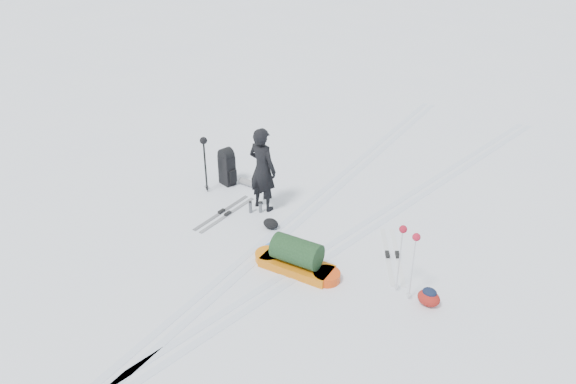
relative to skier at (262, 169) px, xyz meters
The scene contains 13 objects.
ground 1.47m from the skier, 37.10° to the right, with size 200.00×200.00×0.00m, color white.
ski_tracks 1.79m from the skier, ahead, with size 3.38×17.97×0.01m.
skier is the anchor object (origin of this frame).
pulk_sled 2.46m from the skier, 37.23° to the right, with size 1.75×0.68×0.66m.
expedition_rucksack 1.45m from the skier, 162.23° to the left, with size 1.00×0.46×0.91m.
ski_poles_black 1.53m from the skier, behind, with size 0.19×0.16×1.34m.
ski_poles_silver 3.88m from the skier, 14.23° to the right, with size 0.41×0.22×1.32m.
touring_skis_grey 1.26m from the skier, 126.02° to the right, with size 0.29×1.73×0.06m.
touring_skis_white 3.24m from the skier, ahead, with size 1.25×1.73×0.07m.
rope_coil 1.88m from the skier, 42.72° to the right, with size 0.69×0.69×0.06m.
small_daypack 4.39m from the skier, 12.58° to the right, with size 0.41×0.32×0.33m.
thermos_pair 0.84m from the skier, 91.91° to the right, with size 0.24×0.21×0.28m.
stuff_sack 1.19m from the skier, 41.70° to the right, with size 0.36×0.28×0.21m.
Camera 1 is at (5.67, -7.57, 6.16)m, focal length 35.00 mm.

